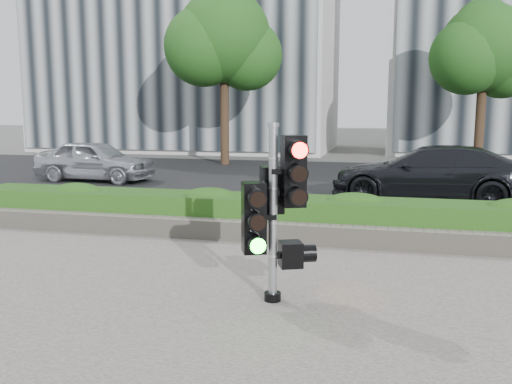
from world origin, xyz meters
TOP-DOWN VIEW (x-y plane):
  - ground at (0.00, 0.00)m, footprint 120.00×120.00m
  - sidewalk at (0.00, -2.50)m, footprint 16.00×11.00m
  - road at (0.00, 10.00)m, footprint 60.00×13.00m
  - curb at (0.00, 3.15)m, footprint 60.00×0.25m
  - stone_wall at (0.00, 1.90)m, footprint 12.00×0.32m
  - hedge at (0.00, 2.55)m, footprint 12.00×1.00m
  - building_left at (-9.00, 23.00)m, footprint 16.00×9.00m
  - tree_left at (-4.52, 14.56)m, footprint 4.61×4.03m
  - tree_right at (5.48, 15.55)m, footprint 4.10×3.58m
  - traffic_signal at (0.74, -0.89)m, footprint 0.77×0.69m
  - car_silver at (-7.02, 8.49)m, footprint 3.93×1.78m
  - car_dark at (3.07, 6.95)m, footprint 4.94×2.34m

SIDE VIEW (x-z plane):
  - ground at x=0.00m, z-range 0.00..0.00m
  - road at x=0.00m, z-range 0.00..0.02m
  - sidewalk at x=0.00m, z-range 0.00..0.03m
  - curb at x=0.00m, z-range 0.00..0.12m
  - stone_wall at x=0.00m, z-range 0.03..0.37m
  - hedge at x=0.00m, z-range 0.03..0.71m
  - car_silver at x=-7.02m, z-range 0.02..1.33m
  - car_dark at x=3.07m, z-range 0.02..1.41m
  - traffic_signal at x=0.74m, z-range 0.14..2.26m
  - tree_right at x=5.48m, z-range 1.22..7.75m
  - tree_left at x=-4.52m, z-range 1.37..8.72m
  - building_left at x=-9.00m, z-range 0.00..15.00m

